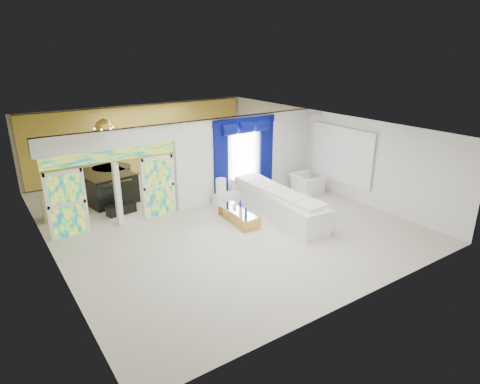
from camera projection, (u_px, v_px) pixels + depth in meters
floor at (212, 215)px, 13.65m from camera, size 12.00×12.00×0.00m
dividing_wall at (248, 156)px, 15.06m from camera, size 5.70×0.18×3.00m
dividing_header at (109, 139)px, 12.00m from camera, size 4.30×0.18×0.55m
stained_panel_left at (67, 204)px, 11.82m from camera, size 0.95×0.04×2.00m
stained_panel_right at (158, 186)px, 13.33m from camera, size 0.95×0.04×2.00m
stained_transom at (111, 155)px, 12.16m from camera, size 4.00×0.05×0.35m
window_pane at (244, 159)px, 14.87m from camera, size 1.00×0.02×2.30m
blue_drape_left at (221, 164)px, 14.33m from camera, size 0.55×0.10×2.80m
blue_drape_right at (266, 156)px, 15.39m from camera, size 0.55×0.10×2.80m
blue_pelmet at (244, 121)px, 14.39m from camera, size 2.60×0.12×0.25m
wall_mirror at (341, 155)px, 14.97m from camera, size 0.04×2.70×1.90m
gold_curtains at (142, 139)px, 17.74m from camera, size 9.70×0.12×2.90m
white_sofa at (278, 204)px, 13.45m from camera, size 1.32×4.33×0.81m
coffee_table at (239, 216)px, 13.04m from camera, size 0.73×1.74×0.38m
console_table at (228, 198)px, 14.62m from camera, size 1.18×0.38×0.39m
table_lamp at (221, 186)px, 14.30m from camera, size 0.36×0.36×0.58m
armchair at (306, 183)px, 15.65m from camera, size 1.04×1.17×0.71m
grand_piano at (105, 186)px, 14.82m from camera, size 1.90×2.31×1.05m
piano_bench at (121, 209)px, 13.70m from camera, size 1.00×0.52×0.32m
tv_console at (52, 207)px, 13.15m from camera, size 0.62×0.57×0.85m
chandelier at (104, 128)px, 14.18m from camera, size 0.60×0.60×0.60m
decanters at (241, 209)px, 12.84m from camera, size 0.22×0.86×0.30m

